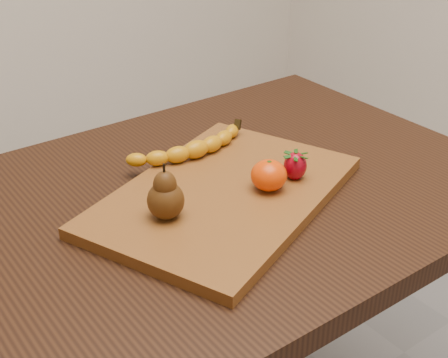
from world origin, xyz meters
TOP-DOWN VIEW (x-y plane):
  - table at (0.00, 0.00)m, footprint 1.00×0.70m
  - cutting_board at (-0.01, -0.04)m, footprint 0.53×0.45m
  - banana at (0.02, 0.09)m, footprint 0.21×0.06m
  - pear at (-0.13, -0.05)m, footprint 0.06×0.06m
  - mandarin at (0.05, -0.08)m, footprint 0.07×0.07m
  - strawberry at (0.11, -0.08)m, footprint 0.05×0.05m

SIDE VIEW (x-z plane):
  - table at x=0.00m, z-range 0.28..1.04m
  - cutting_board at x=-0.01m, z-range 0.76..0.78m
  - banana at x=0.02m, z-range 0.78..0.81m
  - strawberry at x=0.11m, z-range 0.78..0.83m
  - mandarin at x=0.05m, z-range 0.78..0.83m
  - pear at x=-0.13m, z-range 0.78..0.87m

